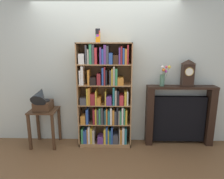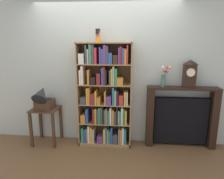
{
  "view_description": "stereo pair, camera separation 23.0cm",
  "coord_description": "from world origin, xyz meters",
  "px_view_note": "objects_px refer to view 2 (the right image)",
  "views": [
    {
      "loc": [
        0.23,
        -3.3,
        1.81
      ],
      "look_at": [
        0.13,
        0.09,
        1.03
      ],
      "focal_mm": 32.1,
      "sensor_mm": 36.0,
      "label": 1
    },
    {
      "loc": [
        0.46,
        -3.28,
        1.81
      ],
      "look_at": [
        0.13,
        0.09,
        1.03
      ],
      "focal_mm": 32.1,
      "sensor_mm": 36.0,
      "label": 2
    }
  ],
  "objects_px": {
    "fireplace_mantel": "(181,117)",
    "cup_stack": "(98,36)",
    "side_table_left": "(46,118)",
    "gramophone": "(43,98)",
    "bookshelf": "(105,99)",
    "flower_vase": "(164,77)",
    "mantel_clock": "(190,74)"
  },
  "relations": [
    {
      "from": "bookshelf",
      "to": "fireplace_mantel",
      "type": "distance_m",
      "value": 1.38
    },
    {
      "from": "fireplace_mantel",
      "to": "mantel_clock",
      "type": "relative_size",
      "value": 2.61
    },
    {
      "from": "fireplace_mantel",
      "to": "cup_stack",
      "type": "bearing_deg",
      "value": -177.61
    },
    {
      "from": "side_table_left",
      "to": "flower_vase",
      "type": "height_order",
      "value": "flower_vase"
    },
    {
      "from": "cup_stack",
      "to": "side_table_left",
      "type": "height_order",
      "value": "cup_stack"
    },
    {
      "from": "bookshelf",
      "to": "flower_vase",
      "type": "height_order",
      "value": "bookshelf"
    },
    {
      "from": "bookshelf",
      "to": "flower_vase",
      "type": "distance_m",
      "value": 1.08
    },
    {
      "from": "mantel_clock",
      "to": "side_table_left",
      "type": "bearing_deg",
      "value": -177.54
    },
    {
      "from": "bookshelf",
      "to": "side_table_left",
      "type": "distance_m",
      "value": 1.15
    },
    {
      "from": "side_table_left",
      "to": "gramophone",
      "type": "relative_size",
      "value": 1.38
    },
    {
      "from": "cup_stack",
      "to": "gramophone",
      "type": "xyz_separation_m",
      "value": [
        -0.97,
        -0.13,
        -1.06
      ]
    },
    {
      "from": "cup_stack",
      "to": "fireplace_mantel",
      "type": "distance_m",
      "value": 2.02
    },
    {
      "from": "cup_stack",
      "to": "mantel_clock",
      "type": "xyz_separation_m",
      "value": [
        1.53,
        0.04,
        -0.62
      ]
    },
    {
      "from": "gramophone",
      "to": "bookshelf",
      "type": "bearing_deg",
      "value": 5.86
    },
    {
      "from": "mantel_clock",
      "to": "flower_vase",
      "type": "height_order",
      "value": "mantel_clock"
    },
    {
      "from": "gramophone",
      "to": "mantel_clock",
      "type": "relative_size",
      "value": 1.05
    },
    {
      "from": "cup_stack",
      "to": "bookshelf",
      "type": "bearing_deg",
      "value": -9.41
    },
    {
      "from": "fireplace_mantel",
      "to": "mantel_clock",
      "type": "height_order",
      "value": "mantel_clock"
    },
    {
      "from": "side_table_left",
      "to": "gramophone",
      "type": "distance_m",
      "value": 0.39
    },
    {
      "from": "flower_vase",
      "to": "fireplace_mantel",
      "type": "bearing_deg",
      "value": 6.16
    },
    {
      "from": "fireplace_mantel",
      "to": "gramophone",
      "type": "bearing_deg",
      "value": -175.51
    },
    {
      "from": "side_table_left",
      "to": "fireplace_mantel",
      "type": "bearing_deg",
      "value": 3.06
    },
    {
      "from": "cup_stack",
      "to": "gramophone",
      "type": "relative_size",
      "value": 0.45
    },
    {
      "from": "mantel_clock",
      "to": "flower_vase",
      "type": "bearing_deg",
      "value": -178.03
    },
    {
      "from": "gramophone",
      "to": "flower_vase",
      "type": "distance_m",
      "value": 2.13
    },
    {
      "from": "bookshelf",
      "to": "mantel_clock",
      "type": "xyz_separation_m",
      "value": [
        1.42,
        0.06,
        0.47
      ]
    },
    {
      "from": "cup_stack",
      "to": "side_table_left",
      "type": "distance_m",
      "value": 1.75
    },
    {
      "from": "bookshelf",
      "to": "fireplace_mantel",
      "type": "bearing_deg",
      "value": 3.38
    },
    {
      "from": "flower_vase",
      "to": "side_table_left",
      "type": "bearing_deg",
      "value": -177.44
    },
    {
      "from": "mantel_clock",
      "to": "bookshelf",
      "type": "bearing_deg",
      "value": -177.7
    },
    {
      "from": "side_table_left",
      "to": "cup_stack",
      "type": "bearing_deg",
      "value": 4.05
    },
    {
      "from": "cup_stack",
      "to": "flower_vase",
      "type": "height_order",
      "value": "cup_stack"
    }
  ]
}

